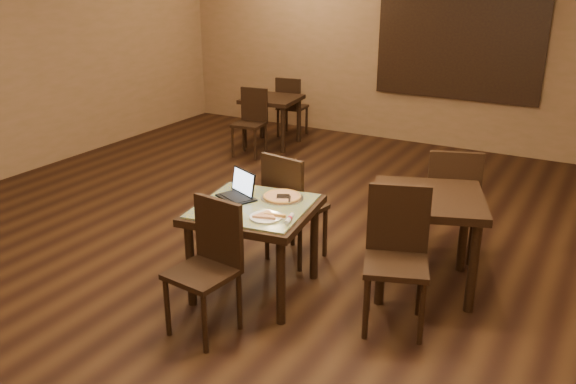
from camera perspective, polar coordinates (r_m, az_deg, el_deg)
The scene contains 19 objects.
ground at distance 5.29m, azimuth -5.42°, elevation -8.30°, with size 10.00×10.00×0.00m, color black.
wall_back at distance 9.24m, azimuth 12.63°, elevation 13.56°, with size 8.00×0.02×3.00m, color #8F6748.
mural at distance 9.06m, azimuth 15.67°, elevation 13.50°, with size 2.34×0.05×1.64m.
tiled_table at distance 4.85m, azimuth -3.19°, elevation -2.36°, with size 1.04×1.04×0.76m.
chair_main_near at distance 4.43m, azimuth -7.34°, elevation -6.26°, with size 0.47×0.47×0.99m.
chair_main_far at distance 5.38m, azimuth 0.20°, elevation -0.96°, with size 0.51×0.51×1.02m.
laptop at distance 4.97m, azimuth -4.55°, elevation 0.15°, with size 0.37×0.35×0.21m.
plate at distance 4.56m, azimuth -2.10°, elevation -2.37°, with size 0.25×0.25×0.01m, color white.
pizza_slice at distance 4.55m, azimuth -2.10°, elevation -2.19°, with size 0.21×0.21×0.02m, color beige, non-canonical shape.
pizza_pan at distance 4.94m, azimuth -0.55°, elevation -0.55°, with size 0.35×0.35×0.01m, color silver.
pizza_whole at distance 4.94m, azimuth -0.55°, elevation -0.40°, with size 0.31×0.31×0.02m.
spatula at distance 4.91m, azimuth -0.46°, elevation -0.41°, with size 0.10×0.25×0.01m, color silver.
napkin_roll at distance 4.50m, azimuth 0.12°, elevation -2.52°, with size 0.07×0.17×0.04m.
other_table_a at distance 5.04m, azimuth 12.93°, elevation -1.78°, with size 1.11×1.11×0.81m.
other_table_a_chair_near at distance 4.54m, azimuth 10.14°, elevation -5.27°, with size 0.58×0.58×1.05m.
other_table_a_chair_far at distance 5.62m, azimuth 15.04°, elevation -0.51°, with size 0.58×0.58×1.05m.
other_table_b at distance 9.04m, azimuth -1.52°, elevation 8.09°, with size 0.85×0.85×0.72m.
other_table_b_chair_near at distance 8.62m, azimuth -3.44°, elevation 6.94°, with size 0.45×0.45×0.93m.
other_table_b_chair_far at distance 9.51m, azimuth 0.23°, elevation 8.28°, with size 0.45×0.45×0.93m.
Camera 1 is at (2.70, -3.78, 2.55)m, focal length 38.00 mm.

